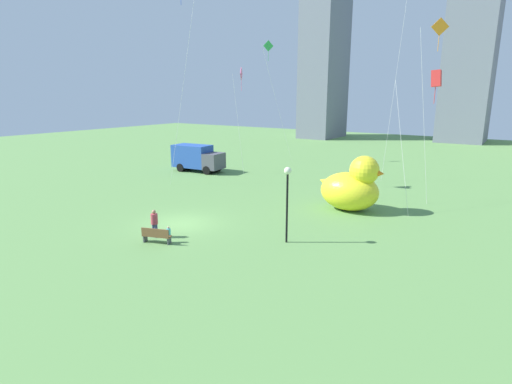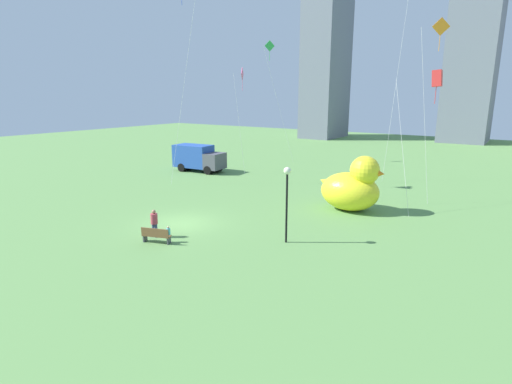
{
  "view_description": "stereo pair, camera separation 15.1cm",
  "coord_description": "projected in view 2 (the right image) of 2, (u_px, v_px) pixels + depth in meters",
  "views": [
    {
      "loc": [
        17.92,
        -18.04,
        8.13
      ],
      "look_at": [
        3.86,
        2.91,
        2.05
      ],
      "focal_mm": 28.29,
      "sensor_mm": 36.0,
      "label": 1
    },
    {
      "loc": [
        18.05,
        -17.96,
        8.13
      ],
      "look_at": [
        3.86,
        2.91,
        2.05
      ],
      "focal_mm": 28.29,
      "sensor_mm": 36.0,
      "label": 2
    }
  ],
  "objects": [
    {
      "name": "kite_green",
      "position": [
        271.0,
        52.0,
        47.55
      ],
      "size": [
        3.41,
        3.98,
        14.42
      ],
      "color": "silver",
      "rests_on": "ground"
    },
    {
      "name": "city_skyline",
      "position": [
        506.0,
        41.0,
        62.83
      ],
      "size": [
        55.42,
        17.31,
        35.67
      ],
      "color": "slate",
      "rests_on": "ground"
    },
    {
      "name": "kite_pink",
      "position": [
        242.0,
        78.0,
        41.23
      ],
      "size": [
        1.32,
        1.28,
        10.89
      ],
      "color": "silver",
      "rests_on": "ground"
    },
    {
      "name": "giant_inflatable_duck",
      "position": [
        352.0,
        187.0,
        28.8
      ],
      "size": [
        4.89,
        3.14,
        4.05
      ],
      "color": "yellow",
      "rests_on": "ground"
    },
    {
      "name": "kite_red",
      "position": [
        437.0,
        79.0,
        27.68
      ],
      "size": [
        3.25,
        3.29,
        9.83
      ],
      "color": "silver",
      "rests_on": "ground"
    },
    {
      "name": "person_child",
      "position": [
        168.0,
        233.0,
        22.75
      ],
      "size": [
        0.23,
        0.23,
        0.95
      ],
      "color": "silver",
      "rests_on": "ground"
    },
    {
      "name": "ground_plane",
      "position": [
        182.0,
        223.0,
        26.21
      ],
      "size": [
        140.0,
        140.0,
        0.0
      ],
      "primitive_type": "plane",
      "color": "#5D8D4A"
    },
    {
      "name": "park_bench",
      "position": [
        156.0,
        235.0,
        22.63
      ],
      "size": [
        1.72,
        0.96,
        0.9
      ],
      "color": "brown",
      "rests_on": "ground"
    },
    {
      "name": "kite_orange",
      "position": [
        439.0,
        36.0,
        29.28
      ],
      "size": [
        1.82,
        1.59,
        13.6
      ],
      "color": "silver",
      "rests_on": "ground"
    },
    {
      "name": "lamppost",
      "position": [
        287.0,
        188.0,
        22.13
      ],
      "size": [
        0.41,
        0.41,
        4.33
      ],
      "color": "black",
      "rests_on": "ground"
    },
    {
      "name": "box_truck",
      "position": [
        198.0,
        158.0,
        43.84
      ],
      "size": [
        5.84,
        2.83,
        2.85
      ],
      "color": "#264CA5",
      "rests_on": "ground"
    },
    {
      "name": "person_adult",
      "position": [
        154.0,
        222.0,
        23.51
      ],
      "size": [
        0.41,
        0.41,
        1.66
      ],
      "color": "#38476B",
      "rests_on": "ground"
    }
  ]
}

